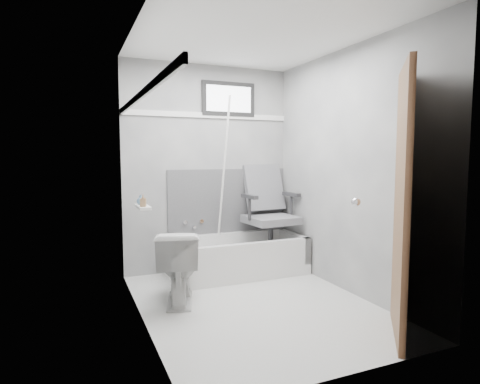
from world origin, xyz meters
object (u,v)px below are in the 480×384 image
toilet (179,266)px  door (462,207)px  bathtub (239,256)px  soap_bottle_a (143,201)px  office_chair (271,212)px  soap_bottle_b (140,200)px

toilet → door: door is taller
bathtub → soap_bottle_a: size_ratio=13.75×
bathtub → office_chair: 0.64m
door → soap_bottle_b: (-1.92, 1.70, -0.04)m
toilet → office_chair: bearing=-137.9°
bathtub → soap_bottle_b: size_ratio=17.09×
bathtub → soap_bottle_b: soap_bottle_b is taller
soap_bottle_a → soap_bottle_b: 0.14m
office_chair → soap_bottle_b: bearing=-165.7°
bathtub → soap_bottle_b: 1.48m
office_chair → toilet: bearing=-158.5°
bathtub → soap_bottle_b: bearing=-156.6°
office_chair → soap_bottle_b: 1.70m
office_chair → soap_bottle_a: size_ratio=10.37×
door → soap_bottle_b: bearing=138.4°
toilet → soap_bottle_b: 0.71m
toilet → soap_bottle_b: (-0.32, 0.08, 0.62)m
toilet → bathtub: bearing=-128.9°
bathtub → toilet: 1.04m
soap_bottle_a → door: bearing=-39.2°
soap_bottle_a → toilet: bearing=10.7°
office_chair → door: size_ratio=0.57×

